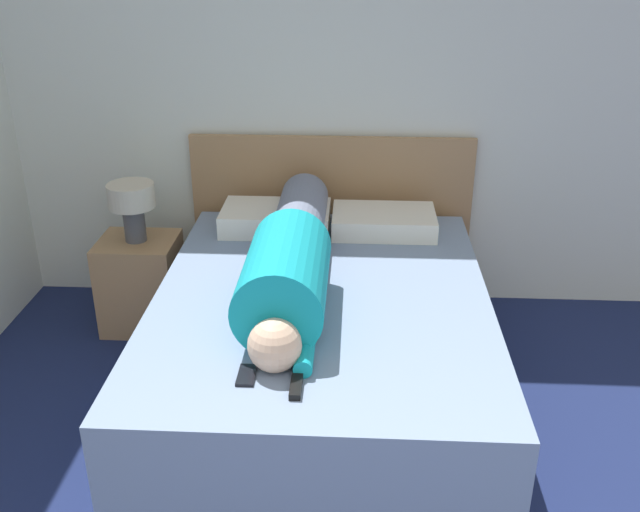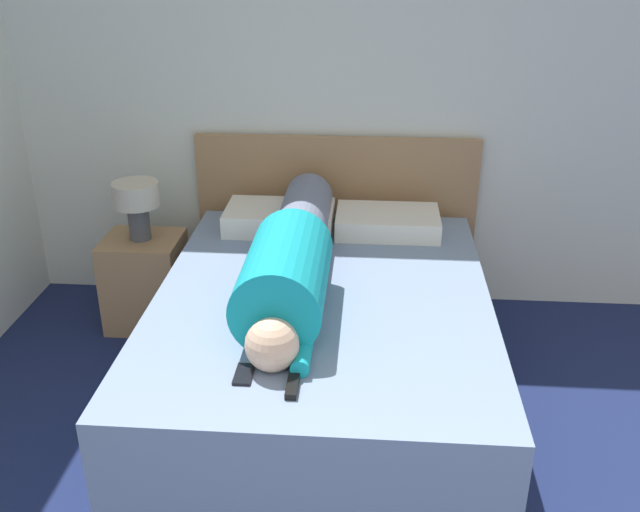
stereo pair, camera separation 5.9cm
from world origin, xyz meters
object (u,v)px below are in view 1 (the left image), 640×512
Objects in this scene: pillow_second at (384,222)px; tv_remote at (296,385)px; bed at (322,349)px; pillow_near_headboard at (276,218)px; person_lying at (291,259)px; cell_phone at (247,375)px; table_lamp at (132,203)px; nightstand at (142,283)px.

tv_remote is (-0.34, -1.44, -0.04)m from pillow_second.
pillow_near_headboard reaches higher than bed.
bed is at bearing -14.02° from person_lying.
cell_phone is at bearing -110.78° from pillow_second.
table_lamp is 0.20× the size of person_lying.
person_lying is (-0.14, 0.03, 0.44)m from bed.
table_lamp reaches higher than bed.
nightstand is 1.56m from cell_phone.
pillow_second is 1.48m from tv_remote.
table_lamp reaches higher than pillow_second.
person_lying reaches higher than bed.
person_lying is (0.89, -0.63, 0.46)m from nightstand.
pillow_near_headboard reaches higher than tv_remote.
person_lying is 2.83× the size of pillow_near_headboard.
tv_remote is at bearing -18.37° from cell_phone.
pillow_near_headboard is 0.57m from pillow_second.
pillow_second is at bearing 58.59° from person_lying.
table_lamp is at bearing 121.07° from cell_phone.
cell_phone is at bearing -109.97° from bed.
table_lamp is (-1.03, 0.66, 0.44)m from bed.
nightstand is 1.63× the size of table_lamp.
bed is 0.46m from person_lying.
person_lying is at bearing 81.91° from cell_phone.
table_lamp is at bearing 147.07° from bed.
cell_phone is at bearing -98.09° from person_lying.
bed is 0.75m from cell_phone.
pillow_second is 4.14× the size of cell_phone.
tv_remote is at bearing -54.66° from table_lamp.
pillow_near_headboard is at bearing 101.61° from person_lying.
cell_phone is at bearing -58.93° from nightstand.
tv_remote is 1.15× the size of cell_phone.
bed is 3.58× the size of pillow_second.
nightstand is 1.37m from pillow_second.
person_lying reaches higher than cell_phone.
pillow_near_headboard reaches higher than cell_phone.
bed is 1.30m from table_lamp.
bed is at bearing -68.99° from pillow_near_headboard.
table_lamp is 1.69m from tv_remote.
bed is 0.86m from pillow_second.
pillow_second reaches higher than nightstand.
person_lying reaches higher than nightstand.
bed is 6.09× the size of table_lamp.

